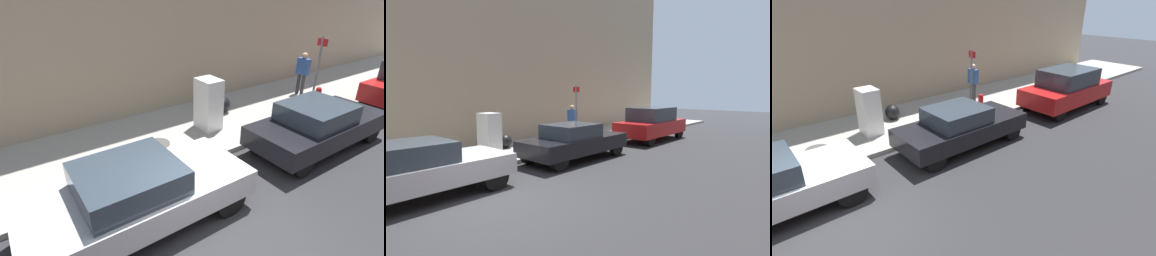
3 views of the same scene
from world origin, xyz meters
The scene contains 11 objects.
ground_plane centered at (0.00, 0.00, 0.00)m, with size 80.00×80.00×0.00m, color #28282B.
sidewalk_slab centered at (-4.38, 0.00, 0.07)m, with size 3.78×44.00×0.15m, color #9E998E.
discarded_refrigerator centered at (-4.00, 2.54, 0.96)m, with size 0.78×0.63×1.63m.
manhole_cover centered at (-3.93, 0.65, 0.15)m, with size 0.70×0.70×0.02m, color #47443F.
street_sign_post centered at (-2.79, 6.19, 1.67)m, with size 0.36×0.07×2.73m.
fire_hydrant centered at (-3.07, 6.96, 0.56)m, with size 0.22×0.22×0.82m.
trash_bag centered at (-4.75, 3.75, 0.44)m, with size 0.59×0.59×0.59m, color black.
pedestrian_standing_near centered at (-4.42, 7.72, 1.16)m, with size 0.50×0.23×1.74m.
parked_sedan_silver centered at (-1.43, -1.11, 0.74)m, with size 1.84×4.44×1.42m.
parked_sedan_dark centered at (-1.43, 4.55, 0.72)m, with size 1.81×4.42×1.38m.
parked_suv_red centered at (-1.43, 10.67, 0.90)m, with size 1.92×4.56×1.75m.
Camera 2 is at (6.05, -3.77, 2.59)m, focal length 28.00 mm.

